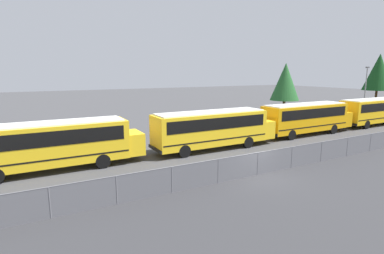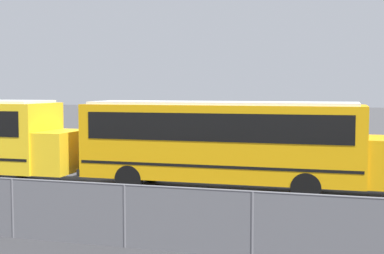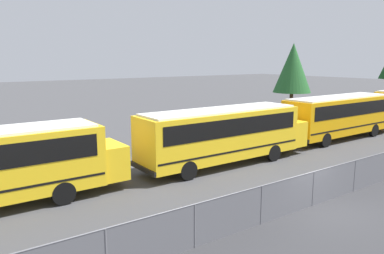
# 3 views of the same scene
# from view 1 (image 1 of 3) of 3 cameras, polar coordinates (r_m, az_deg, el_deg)

# --- Properties ---
(ground_plane) EXTENTS (200.00, 200.00, 0.00)m
(ground_plane) POSITION_cam_1_polar(r_m,az_deg,el_deg) (20.13, 12.29, -8.92)
(ground_plane) COLOR #424244
(road_strip) EXTENTS (131.45, 12.00, 0.01)m
(road_strip) POSITION_cam_1_polar(r_m,az_deg,el_deg) (16.44, 26.50, -14.37)
(road_strip) COLOR #333335
(road_strip) RESTS_ON ground_plane
(fence) EXTENTS (97.52, 0.07, 1.53)m
(fence) POSITION_cam_1_polar(r_m,az_deg,el_deg) (19.89, 12.39, -6.79)
(fence) COLOR #9EA0A5
(fence) RESTS_ON ground_plane
(school_bus_2) EXTENTS (11.48, 2.63, 3.30)m
(school_bus_2) POSITION_cam_1_polar(r_m,az_deg,el_deg) (22.17, -24.80, -2.61)
(school_bus_2) COLOR yellow
(school_bus_2) RESTS_ON ground_plane
(school_bus_3) EXTENTS (11.48, 2.63, 3.30)m
(school_bus_3) POSITION_cam_1_polar(r_m,az_deg,el_deg) (25.72, 4.07, 0.05)
(school_bus_3) COLOR yellow
(school_bus_3) RESTS_ON ground_plane
(school_bus_4) EXTENTS (11.48, 2.63, 3.30)m
(school_bus_4) POSITION_cam_1_polar(r_m,az_deg,el_deg) (33.93, 21.02, 1.92)
(school_bus_4) COLOR orange
(school_bus_4) RESTS_ON ground_plane
(school_bus_5) EXTENTS (11.48, 2.63, 3.30)m
(school_bus_5) POSITION_cam_1_polar(r_m,az_deg,el_deg) (43.80, 31.46, 2.86)
(school_bus_5) COLOR yellow
(school_bus_5) RESTS_ON ground_plane
(light_pole) EXTENTS (0.60, 0.24, 7.32)m
(light_pole) POSITION_cam_1_polar(r_m,az_deg,el_deg) (51.85, 30.12, 6.26)
(light_pole) COLOR gray
(light_pole) RESTS_ON ground_plane
(tree_0) EXTENTS (5.55, 5.55, 10.13)m
(tree_0) POSITION_cam_1_polar(r_m,az_deg,el_deg) (71.19, 32.00, 8.87)
(tree_0) COLOR #51381E
(tree_0) RESTS_ON ground_plane
(tree_2) EXTENTS (4.59, 4.59, 7.99)m
(tree_2) POSITION_cam_1_polar(r_m,az_deg,el_deg) (51.02, 17.33, 8.23)
(tree_2) COLOR #51381E
(tree_2) RESTS_ON ground_plane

